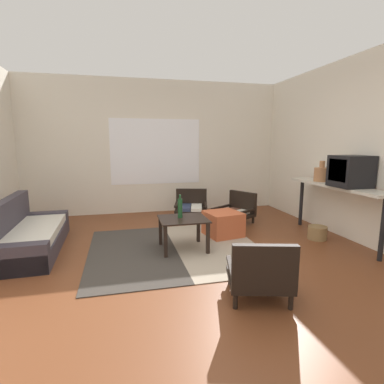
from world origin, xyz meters
The scene contains 15 objects.
ground_plane centered at (0.00, 0.00, 0.00)m, with size 7.80×7.80×0.00m, color brown.
far_wall_with_window centered at (0.00, 3.06, 1.35)m, with size 5.60×0.13×2.70m.
side_wall_right centered at (2.66, 0.30, 1.35)m, with size 0.12×6.60×2.70m, color silver.
area_rug centered at (-0.03, 0.66, 0.01)m, with size 2.31×2.17×0.01m.
couch centered at (-1.99, 1.07, 0.22)m, with size 0.77×1.80×0.71m.
coffee_table centered at (0.07, 0.63, 0.36)m, with size 0.64×0.57×0.44m.
armchair_by_window centered at (0.57, 2.26, 0.26)m, with size 0.73×0.70×0.55m.
armchair_striped_foreground centered at (0.48, -0.85, 0.26)m, with size 0.69×0.68×0.59m.
armchair_corner centered at (1.30, 1.78, 0.23)m, with size 0.81×0.80×0.55m.
ottoman_orange centered at (0.80, 1.08, 0.19)m, with size 0.51×0.51×0.38m, color #BC5633.
console_shelf centered at (2.36, 0.51, 0.75)m, with size 0.36×1.82×0.84m.
crt_television centered at (2.35, 0.27, 1.06)m, with size 0.45×0.44×0.43m.
clay_vase centered at (2.36, 0.87, 0.96)m, with size 0.23×0.23×0.32m.
glass_bottle centered at (0.04, 0.68, 0.58)m, with size 0.06×0.06×0.32m.
wicker_basket centered at (2.13, 0.58, 0.10)m, with size 0.28×0.28×0.20m, color olive.
Camera 1 is at (-0.74, -3.21, 1.45)m, focal length 27.98 mm.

